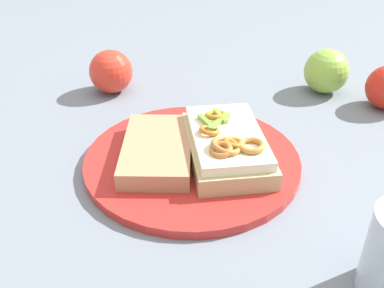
{
  "coord_description": "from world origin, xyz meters",
  "views": [
    {
      "loc": [
        0.5,
        -0.02,
        0.35
      ],
      "look_at": [
        0.0,
        0.0,
        0.03
      ],
      "focal_mm": 41.89,
      "sensor_mm": 36.0,
      "label": 1
    }
  ],
  "objects_px": {
    "sandwich": "(226,142)",
    "apple_0": "(111,72)",
    "plate": "(192,160)",
    "apple_1": "(326,71)",
    "bread_slice_side": "(157,152)"
  },
  "relations": [
    {
      "from": "plate",
      "to": "apple_1",
      "type": "xyz_separation_m",
      "value": [
        -0.22,
        0.24,
        0.03
      ]
    },
    {
      "from": "plate",
      "to": "apple_0",
      "type": "relative_size",
      "value": 3.82
    },
    {
      "from": "apple_1",
      "to": "plate",
      "type": "bearing_deg",
      "value": -47.97
    },
    {
      "from": "apple_0",
      "to": "apple_1",
      "type": "height_order",
      "value": "apple_1"
    },
    {
      "from": "sandwich",
      "to": "apple_0",
      "type": "distance_m",
      "value": 0.29
    },
    {
      "from": "apple_0",
      "to": "apple_1",
      "type": "xyz_separation_m",
      "value": [
        0.01,
        0.37,
        0.0
      ]
    },
    {
      "from": "plate",
      "to": "bread_slice_side",
      "type": "xyz_separation_m",
      "value": [
        0.0,
        -0.05,
        0.02
      ]
    },
    {
      "from": "plate",
      "to": "apple_0",
      "type": "xyz_separation_m",
      "value": [
        -0.23,
        -0.13,
        0.03
      ]
    },
    {
      "from": "bread_slice_side",
      "to": "apple_1",
      "type": "height_order",
      "value": "apple_1"
    },
    {
      "from": "apple_0",
      "to": "plate",
      "type": "bearing_deg",
      "value": 29.93
    },
    {
      "from": "sandwich",
      "to": "apple_1",
      "type": "height_order",
      "value": "apple_1"
    },
    {
      "from": "sandwich",
      "to": "apple_0",
      "type": "height_order",
      "value": "apple_0"
    },
    {
      "from": "sandwich",
      "to": "apple_1",
      "type": "xyz_separation_m",
      "value": [
        -0.21,
        0.19,
        0.01
      ]
    },
    {
      "from": "apple_0",
      "to": "apple_1",
      "type": "distance_m",
      "value": 0.37
    },
    {
      "from": "plate",
      "to": "bread_slice_side",
      "type": "bearing_deg",
      "value": -84.47
    }
  ]
}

